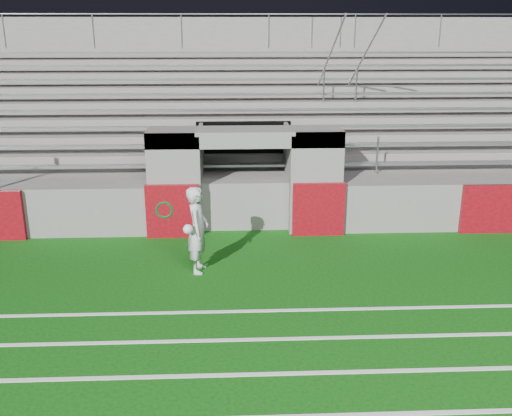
{
  "coord_description": "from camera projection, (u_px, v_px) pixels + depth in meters",
  "views": [
    {
      "loc": [
        -0.32,
        -10.4,
        5.03
      ],
      "look_at": [
        0.2,
        1.8,
        1.1
      ],
      "focal_mm": 40.0,
      "sensor_mm": 36.0,
      "label": 1
    }
  ],
  "objects": [
    {
      "name": "ground",
      "position": [
        250.0,
        288.0,
        11.45
      ],
      "size": [
        90.0,
        90.0,
        0.0
      ],
      "primitive_type": "plane",
      "color": "#0C460B",
      "rests_on": "ground"
    },
    {
      "name": "hose_coil",
      "position": [
        165.0,
        210.0,
        13.93
      ],
      "size": [
        0.51,
        0.14,
        0.53
      ],
      "color": "#0D4117",
      "rests_on": "ground"
    },
    {
      "name": "goalkeeper_with_ball",
      "position": [
        198.0,
        230.0,
        11.95
      ],
      "size": [
        0.54,
        0.73,
        1.87
      ],
      "color": "silver",
      "rests_on": "ground"
    },
    {
      "name": "stadium_structure",
      "position": [
        242.0,
        139.0,
        18.57
      ],
      "size": [
        26.0,
        8.48,
        5.42
      ],
      "color": "slate",
      "rests_on": "ground"
    }
  ]
}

